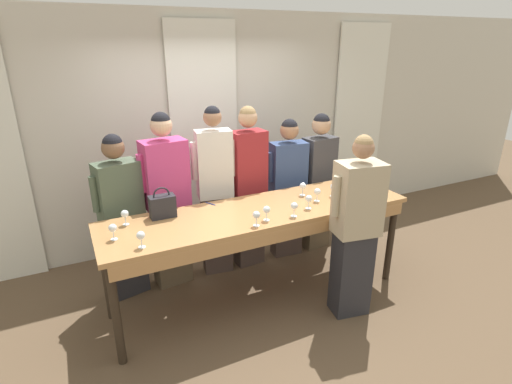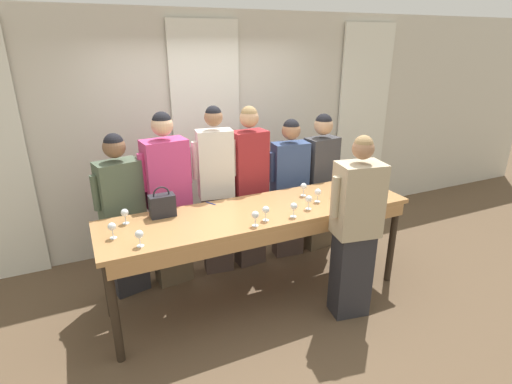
# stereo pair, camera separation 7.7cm
# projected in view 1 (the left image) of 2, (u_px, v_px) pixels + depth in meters

# --- Properties ---
(ground_plane) EXTENTS (18.00, 18.00, 0.00)m
(ground_plane) POSITION_uv_depth(u_px,v_px,m) (259.00, 296.00, 4.10)
(ground_plane) COLOR brown
(wall_back) EXTENTS (12.00, 0.06, 2.80)m
(wall_back) POSITION_uv_depth(u_px,v_px,m) (203.00, 132.00, 4.91)
(wall_back) COLOR beige
(wall_back) RESTS_ON ground_plane
(curtain_panel_center) EXTENTS (0.84, 0.03, 2.69)m
(curtain_panel_center) POSITION_uv_depth(u_px,v_px,m) (205.00, 138.00, 4.87)
(curtain_panel_center) COLOR white
(curtain_panel_center) RESTS_ON ground_plane
(curtain_panel_right) EXTENTS (0.84, 0.03, 2.69)m
(curtain_panel_right) POSITION_uv_depth(u_px,v_px,m) (358.00, 122.00, 5.85)
(curtain_panel_right) COLOR white
(curtain_panel_right) RESTS_ON ground_plane
(tasting_bar) EXTENTS (2.96, 0.78, 0.97)m
(tasting_bar) POSITION_uv_depth(u_px,v_px,m) (261.00, 220.00, 3.76)
(tasting_bar) COLOR #B27F4C
(tasting_bar) RESTS_ON ground_plane
(wine_bottle) EXTENTS (0.08, 0.08, 0.31)m
(wine_bottle) POSITION_uv_depth(u_px,v_px,m) (342.00, 178.00, 4.26)
(wine_bottle) COLOR black
(wine_bottle) RESTS_ON tasting_bar
(handbag) EXTENTS (0.23, 0.12, 0.28)m
(handbag) POSITION_uv_depth(u_px,v_px,m) (162.00, 206.00, 3.56)
(handbag) COLOR #232328
(handbag) RESTS_ON tasting_bar
(wine_glass_front_left) EXTENTS (0.07, 0.07, 0.14)m
(wine_glass_front_left) POSITION_uv_depth(u_px,v_px,m) (303.00, 186.00, 4.07)
(wine_glass_front_left) COLOR white
(wine_glass_front_left) RESTS_ON tasting_bar
(wine_glass_front_mid) EXTENTS (0.07, 0.07, 0.14)m
(wine_glass_front_mid) POSITION_uv_depth(u_px,v_px,m) (113.00, 229.00, 3.15)
(wine_glass_front_mid) COLOR white
(wine_glass_front_mid) RESTS_ON tasting_bar
(wine_glass_front_right) EXTENTS (0.07, 0.07, 0.14)m
(wine_glass_front_right) POSITION_uv_depth(u_px,v_px,m) (267.00, 210.00, 3.50)
(wine_glass_front_right) COLOR white
(wine_glass_front_right) RESTS_ON tasting_bar
(wine_glass_center_left) EXTENTS (0.07, 0.07, 0.14)m
(wine_glass_center_left) POSITION_uv_depth(u_px,v_px,m) (309.00, 199.00, 3.74)
(wine_glass_center_left) COLOR white
(wine_glass_center_left) RESTS_ON tasting_bar
(wine_glass_center_mid) EXTENTS (0.07, 0.07, 0.14)m
(wine_glass_center_mid) POSITION_uv_depth(u_px,v_px,m) (256.00, 215.00, 3.39)
(wine_glass_center_mid) COLOR white
(wine_glass_center_mid) RESTS_ON tasting_bar
(wine_glass_center_right) EXTENTS (0.07, 0.07, 0.14)m
(wine_glass_center_right) POSITION_uv_depth(u_px,v_px,m) (294.00, 206.00, 3.57)
(wine_glass_center_right) COLOR white
(wine_glass_center_right) RESTS_ON tasting_bar
(wine_glass_back_left) EXTENTS (0.07, 0.07, 0.14)m
(wine_glass_back_left) POSITION_uv_depth(u_px,v_px,m) (379.00, 182.00, 4.21)
(wine_glass_back_left) COLOR white
(wine_glass_back_left) RESTS_ON tasting_bar
(wine_glass_back_mid) EXTENTS (0.07, 0.07, 0.14)m
(wine_glass_back_mid) POSITION_uv_depth(u_px,v_px,m) (317.00, 192.00, 3.92)
(wine_glass_back_mid) COLOR white
(wine_glass_back_mid) RESTS_ON tasting_bar
(wine_glass_back_right) EXTENTS (0.07, 0.07, 0.14)m
(wine_glass_back_right) POSITION_uv_depth(u_px,v_px,m) (125.00, 214.00, 3.41)
(wine_glass_back_right) COLOR white
(wine_glass_back_right) RESTS_ON tasting_bar
(wine_glass_near_host) EXTENTS (0.07, 0.07, 0.14)m
(wine_glass_near_host) POSITION_uv_depth(u_px,v_px,m) (141.00, 236.00, 3.03)
(wine_glass_near_host) COLOR white
(wine_glass_near_host) RESTS_ON tasting_bar
(wine_glass_by_bottle) EXTENTS (0.07, 0.07, 0.14)m
(wine_glass_by_bottle) POSITION_uv_depth(u_px,v_px,m) (333.00, 187.00, 4.04)
(wine_glass_by_bottle) COLOR white
(wine_glass_by_bottle) RESTS_ON tasting_bar
(pen) EXTENTS (0.07, 0.11, 0.01)m
(pen) POSITION_uv_depth(u_px,v_px,m) (211.00, 204.00, 3.88)
(pen) COLOR #193399
(pen) RESTS_ON tasting_bar
(guest_olive_jacket) EXTENTS (0.51, 0.32, 1.67)m
(guest_olive_jacket) POSITION_uv_depth(u_px,v_px,m) (122.00, 216.00, 3.87)
(guest_olive_jacket) COLOR #28282D
(guest_olive_jacket) RESTS_ON ground_plane
(guest_pink_top) EXTENTS (0.54, 0.30, 1.83)m
(guest_pink_top) POSITION_uv_depth(u_px,v_px,m) (167.00, 201.00, 4.03)
(guest_pink_top) COLOR brown
(guest_pink_top) RESTS_ON ground_plane
(guest_cream_sweater) EXTENTS (0.48, 0.26, 1.86)m
(guest_cream_sweater) POSITION_uv_depth(u_px,v_px,m) (215.00, 190.00, 4.23)
(guest_cream_sweater) COLOR #473833
(guest_cream_sweater) RESTS_ON ground_plane
(guest_striped_shirt) EXTENTS (0.49, 0.25, 1.83)m
(guest_striped_shirt) POSITION_uv_depth(u_px,v_px,m) (248.00, 186.00, 4.40)
(guest_striped_shirt) COLOR #473833
(guest_striped_shirt) RESTS_ON ground_plane
(guest_navy_coat) EXTENTS (0.52, 0.26, 1.66)m
(guest_navy_coat) POSITION_uv_depth(u_px,v_px,m) (288.00, 187.00, 4.64)
(guest_navy_coat) COLOR #473833
(guest_navy_coat) RESTS_ON ground_plane
(guest_beige_cap) EXTENTS (0.50, 0.27, 1.68)m
(guest_beige_cap) POSITION_uv_depth(u_px,v_px,m) (318.00, 180.00, 4.80)
(guest_beige_cap) COLOR brown
(guest_beige_cap) RESTS_ON ground_plane
(host_pouring) EXTENTS (0.51, 0.34, 1.73)m
(host_pouring) POSITION_uv_depth(u_px,v_px,m) (355.00, 229.00, 3.58)
(host_pouring) COLOR #28282D
(host_pouring) RESTS_ON ground_plane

